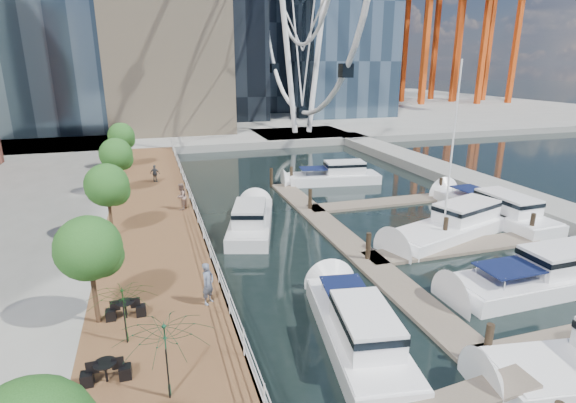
% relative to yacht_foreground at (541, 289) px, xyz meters
% --- Properties ---
extents(ground, '(520.00, 520.00, 0.00)m').
position_rel_yacht_foreground_xyz_m(ground, '(-10.11, -2.26, 0.00)').
color(ground, black).
rests_on(ground, ground).
extents(boardwalk, '(6.00, 60.00, 1.00)m').
position_rel_yacht_foreground_xyz_m(boardwalk, '(-19.11, 12.74, 0.50)').
color(boardwalk, brown).
rests_on(boardwalk, ground).
extents(seawall, '(0.25, 60.00, 1.00)m').
position_rel_yacht_foreground_xyz_m(seawall, '(-16.11, 12.74, 0.50)').
color(seawall, '#595954').
rests_on(seawall, ground).
extents(land_far, '(200.00, 114.00, 1.00)m').
position_rel_yacht_foreground_xyz_m(land_far, '(-10.11, 99.74, 0.50)').
color(land_far, gray).
rests_on(land_far, ground).
extents(breakwater, '(4.00, 60.00, 1.00)m').
position_rel_yacht_foreground_xyz_m(breakwater, '(9.89, 17.74, 0.50)').
color(breakwater, gray).
rests_on(breakwater, ground).
extents(pier, '(14.00, 12.00, 1.00)m').
position_rel_yacht_foreground_xyz_m(pier, '(3.89, 49.74, 0.50)').
color(pier, gray).
rests_on(pier, ground).
extents(railing, '(0.10, 60.00, 1.05)m').
position_rel_yacht_foreground_xyz_m(railing, '(-16.21, 12.74, 1.52)').
color(railing, white).
rests_on(railing, boardwalk).
extents(floating_docks, '(16.00, 34.00, 2.60)m').
position_rel_yacht_foreground_xyz_m(floating_docks, '(-2.15, 7.72, 0.49)').
color(floating_docks, '#6D6051').
rests_on(floating_docks, ground).
extents(port_cranes, '(40.00, 52.00, 38.00)m').
position_rel_yacht_foreground_xyz_m(port_cranes, '(57.56, 93.41, 20.00)').
color(port_cranes, '#D84C14').
rests_on(port_cranes, ground).
extents(street_trees, '(2.60, 42.60, 4.60)m').
position_rel_yacht_foreground_xyz_m(street_trees, '(-21.51, 11.74, 4.29)').
color(street_trees, '#3F2B1C').
rests_on(street_trees, ground).
extents(yacht_foreground, '(11.24, 3.15, 2.15)m').
position_rel_yacht_foreground_xyz_m(yacht_foreground, '(0.00, 0.00, 0.00)').
color(yacht_foreground, white).
rests_on(yacht_foreground, ground).
extents(pedestrian_near, '(0.81, 0.83, 1.93)m').
position_rel_yacht_foreground_xyz_m(pedestrian_near, '(-16.94, 1.92, 1.96)').
color(pedestrian_near, slate).
rests_on(pedestrian_near, boardwalk).
extents(pedestrian_mid, '(1.13, 1.20, 1.95)m').
position_rel_yacht_foreground_xyz_m(pedestrian_mid, '(-17.00, 16.04, 1.98)').
color(pedestrian_mid, '#8F6F62').
rests_on(pedestrian_mid, boardwalk).
extents(pedestrian_far, '(0.99, 0.76, 1.56)m').
position_rel_yacht_foreground_xyz_m(pedestrian_far, '(-18.63, 24.84, 1.78)').
color(pedestrian_far, '#2F343B').
rests_on(pedestrian_far, boardwalk).
extents(moored_yachts, '(22.58, 33.80, 11.50)m').
position_rel_yacht_foreground_xyz_m(moored_yachts, '(-1.46, 7.80, 0.00)').
color(moored_yachts, white).
rests_on(moored_yachts, ground).
extents(cafe_seating, '(5.95, 13.47, 2.75)m').
position_rel_yacht_foreground_xyz_m(cafe_seating, '(-20.04, -4.58, 2.26)').
color(cafe_seating, '#0E3612').
rests_on(cafe_seating, ground).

